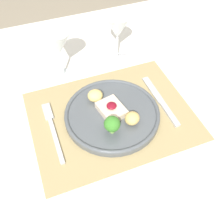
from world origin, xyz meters
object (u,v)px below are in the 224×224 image
(knife, at_px, (162,103))
(dinner_plate, at_px, (112,114))
(fork, at_px, (52,127))
(wine_glass_far, at_px, (58,44))
(spoon, at_px, (115,59))
(wine_glass_near, at_px, (117,28))

(knife, bearing_deg, dinner_plate, 178.02)
(fork, distance_m, wine_glass_far, 0.25)
(spoon, height_order, wine_glass_far, wine_glass_far)
(fork, distance_m, knife, 0.33)
(knife, xyz_separation_m, wine_glass_far, (-0.25, 0.24, 0.12))
(wine_glass_near, relative_size, wine_glass_far, 0.99)
(dinner_plate, height_order, wine_glass_far, wine_glass_far)
(dinner_plate, bearing_deg, spoon, 66.66)
(fork, height_order, wine_glass_far, wine_glass_far)
(dinner_plate, xyz_separation_m, wine_glass_near, (0.11, 0.25, 0.11))
(fork, xyz_separation_m, knife, (0.33, -0.03, -0.00))
(dinner_plate, xyz_separation_m, fork, (-0.17, 0.02, -0.01))
(dinner_plate, bearing_deg, knife, -2.92)
(dinner_plate, bearing_deg, wine_glass_far, 110.64)
(dinner_plate, distance_m, spoon, 0.26)
(dinner_plate, relative_size, wine_glass_near, 1.64)
(knife, xyz_separation_m, wine_glass_near, (-0.05, 0.26, 0.12))
(spoon, height_order, wine_glass_near, wine_glass_near)
(dinner_plate, relative_size, spoon, 1.39)
(wine_glass_near, bearing_deg, fork, -141.73)
(dinner_plate, bearing_deg, fork, 172.20)
(fork, xyz_separation_m, spoon, (0.28, 0.22, -0.00))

